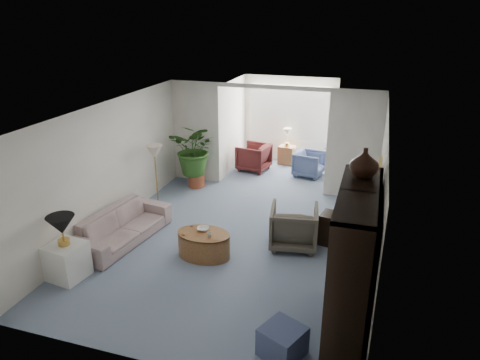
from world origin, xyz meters
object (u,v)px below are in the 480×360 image
(coffee_cup, at_px, (209,235))
(sunroom_chair_maroon, at_px, (254,157))
(side_table_dark, at_px, (334,229))
(ottoman, at_px, (282,341))
(end_table, at_px, (67,261))
(table_lamp, at_px, (61,225))
(entertainment_cabinet, at_px, (353,267))
(plant_pot, at_px, (197,180))
(sofa, at_px, (123,226))
(cabinet_urn, at_px, (364,163))
(sunroom_table, at_px, (287,155))
(coffee_table, at_px, (204,244))
(framed_picture, at_px, (380,177))
(wingback_chair, at_px, (294,227))
(floor_lamp, at_px, (154,151))
(sunroom_chair_blue, at_px, (309,164))
(coffee_bowl, at_px, (203,229))

(coffee_cup, height_order, sunroom_chair_maroon, sunroom_chair_maroon)
(side_table_dark, distance_m, ottoman, 3.07)
(side_table_dark, xyz_separation_m, ottoman, (-0.30, -3.05, -0.10))
(end_table, relative_size, table_lamp, 1.36)
(entertainment_cabinet, relative_size, plant_pot, 5.20)
(sofa, relative_size, ottoman, 4.25)
(cabinet_urn, bearing_deg, table_lamp, -173.59)
(sunroom_chair_maroon, distance_m, sunroom_table, 1.07)
(coffee_table, relative_size, sunroom_chair_maroon, 1.20)
(sofa, bearing_deg, sunroom_table, -13.18)
(side_table_dark, relative_size, cabinet_urn, 1.56)
(framed_picture, xyz_separation_m, wingback_chair, (-1.37, 0.50, -1.31))
(coffee_cup, height_order, wingback_chair, wingback_chair)
(end_table, distance_m, coffee_table, 2.26)
(framed_picture, bearing_deg, ottoman, -113.24)
(end_table, bearing_deg, side_table_dark, 31.13)
(floor_lamp, relative_size, cabinet_urn, 0.94)
(cabinet_urn, height_order, plant_pot, cabinet_urn)
(sunroom_chair_maroon, bearing_deg, table_lamp, -5.04)
(side_table_dark, bearing_deg, wingback_chair, -156.80)
(cabinet_urn, height_order, ottoman, cabinet_urn)
(sofa, xyz_separation_m, table_lamp, (-0.20, -1.35, 0.65))
(wingback_chair, height_order, side_table_dark, wingback_chair)
(floor_lamp, xyz_separation_m, plant_pot, (0.40, 1.28, -1.09))
(ottoman, relative_size, sunroom_chair_blue, 0.68)
(plant_pot, distance_m, sunroom_table, 2.92)
(end_table, height_order, coffee_bowl, end_table)
(sofa, distance_m, wingback_chair, 3.18)
(entertainment_cabinet, bearing_deg, sunroom_chair_maroon, 116.81)
(sunroom_chair_blue, bearing_deg, coffee_cup, 177.42)
(coffee_cup, bearing_deg, coffee_table, 146.31)
(table_lamp, relative_size, floor_lamp, 1.22)
(end_table, xyz_separation_m, floor_lamp, (0.06, 3.00, 0.95))
(coffee_bowl, height_order, entertainment_cabinet, entertainment_cabinet)
(framed_picture, bearing_deg, table_lamp, -160.90)
(cabinet_urn, bearing_deg, floor_lamp, 150.15)
(coffee_cup, xyz_separation_m, wingback_chair, (1.28, 0.93, -0.10))
(coffee_bowl, relative_size, cabinet_urn, 0.54)
(table_lamp, xyz_separation_m, wingback_chair, (3.29, 2.11, -0.56))
(wingback_chair, height_order, cabinet_urn, cabinet_urn)
(entertainment_cabinet, bearing_deg, wingback_chair, 118.29)
(sunroom_chair_blue, bearing_deg, end_table, 162.16)
(table_lamp, relative_size, sunroom_chair_maroon, 0.56)
(floor_lamp, bearing_deg, table_lamp, -91.16)
(coffee_bowl, bearing_deg, sunroom_chair_blue, 75.46)
(coffee_table, distance_m, entertainment_cabinet, 2.99)
(floor_lamp, relative_size, coffee_cup, 3.86)
(coffee_bowl, height_order, side_table_dark, side_table_dark)
(end_table, bearing_deg, sofa, 81.57)
(coffee_bowl, bearing_deg, table_lamp, -142.58)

